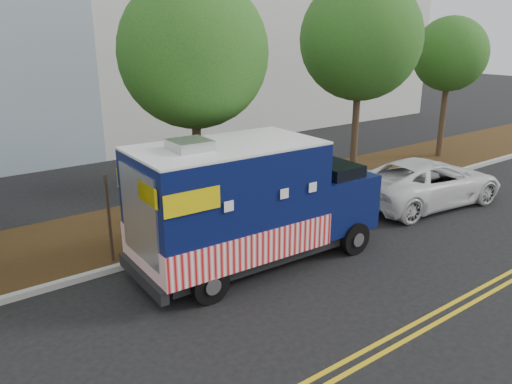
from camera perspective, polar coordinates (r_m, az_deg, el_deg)
ground at (r=12.44m, az=-5.62°, el=-9.09°), size 120.00×120.00×0.00m
curb at (r=13.51m, az=-8.73°, el=-6.57°), size 120.00×0.18×0.15m
mulch_strip at (r=15.26m, az=-12.48°, el=-3.84°), size 120.00×4.00×0.15m
centerline_near at (r=9.46m, az=9.36°, el=-18.93°), size 120.00×0.10×0.01m
centerline_far at (r=9.33m, az=10.52°, el=-19.62°), size 120.00×0.10×0.01m
tree_b at (r=14.28m, az=-7.15°, el=15.47°), size 4.16×4.16×7.14m
tree_c at (r=19.10m, az=11.87°, el=16.72°), size 4.40×4.40×7.54m
tree_d at (r=23.81m, az=21.29°, el=14.44°), size 3.17×3.17×6.24m
sign_post at (r=12.71m, az=-16.41°, el=-3.25°), size 0.06×0.06×2.40m
food_truck at (r=12.18m, az=-0.98°, el=-1.73°), size 6.52×2.64×3.39m
white_car at (r=17.81m, az=18.96°, el=1.12°), size 5.79×3.18×1.54m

